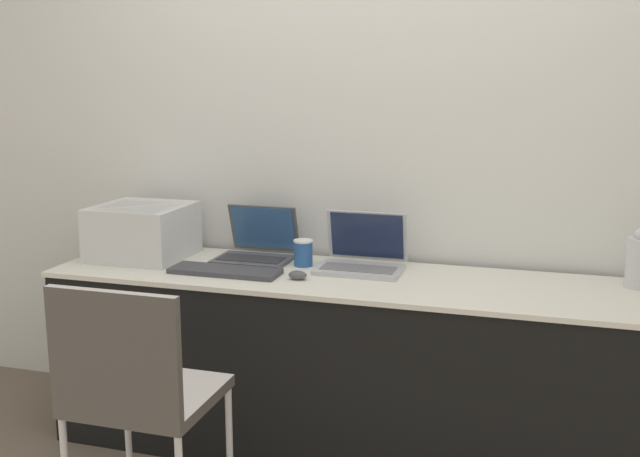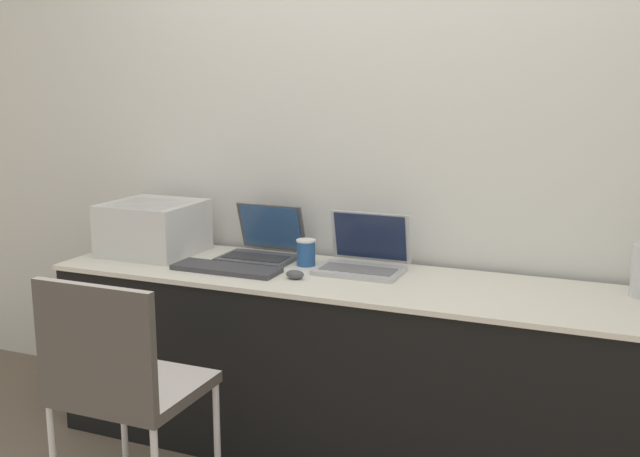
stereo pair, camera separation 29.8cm
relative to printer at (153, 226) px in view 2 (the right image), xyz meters
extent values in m
cube|color=silver|center=(0.95, 0.31, 0.44)|extent=(8.00, 0.05, 2.60)
cube|color=black|center=(0.95, -0.05, -0.50)|extent=(2.41, 0.58, 0.72)
cube|color=silver|center=(0.95, -0.05, -0.13)|extent=(2.43, 0.60, 0.02)
cube|color=silver|center=(0.00, 0.00, -0.01)|extent=(0.38, 0.38, 0.23)
cube|color=#51565B|center=(0.00, -0.03, 0.08)|extent=(0.31, 0.29, 0.04)
cube|color=#4C4C51|center=(0.49, 0.05, -0.11)|extent=(0.31, 0.22, 0.02)
cube|color=#2D2D30|center=(0.49, 0.04, -0.10)|extent=(0.27, 0.12, 0.00)
cube|color=#4C4C51|center=(0.49, 0.20, 0.00)|extent=(0.31, 0.07, 0.21)
cube|color=#2D5184|center=(0.49, 0.19, 0.00)|extent=(0.28, 0.06, 0.19)
cube|color=#B7B7BC|center=(0.96, 0.03, -0.11)|extent=(0.34, 0.22, 0.02)
cube|color=slate|center=(0.96, 0.02, -0.10)|extent=(0.30, 0.12, 0.00)
cube|color=#B7B7BC|center=(0.96, 0.16, 0.00)|extent=(0.34, 0.06, 0.21)
cube|color=#192342|center=(0.96, 0.16, 0.00)|extent=(0.31, 0.05, 0.19)
cube|color=#3D3D42|center=(0.45, -0.15, -0.11)|extent=(0.45, 0.14, 0.02)
cylinder|color=#285699|center=(0.72, 0.06, -0.07)|extent=(0.08, 0.08, 0.10)
cylinder|color=white|center=(0.72, 0.06, -0.02)|extent=(0.08, 0.08, 0.01)
ellipsoid|color=#4C4C51|center=(0.76, -0.15, -0.11)|extent=(0.07, 0.05, 0.04)
cube|color=#4C4742|center=(0.45, -0.77, -0.38)|extent=(0.44, 0.41, 0.04)
cube|color=#4C4742|center=(0.45, -0.96, -0.17)|extent=(0.44, 0.03, 0.39)
cylinder|color=silver|center=(0.24, -0.58, -0.63)|extent=(0.02, 0.02, 0.46)
cylinder|color=silver|center=(0.65, -0.58, -0.63)|extent=(0.02, 0.02, 0.46)
camera|label=1|loc=(1.66, -2.81, 0.65)|focal=42.00mm
camera|label=2|loc=(1.94, -2.71, 0.65)|focal=42.00mm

